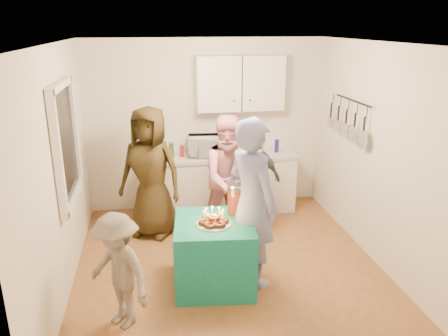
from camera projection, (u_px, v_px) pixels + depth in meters
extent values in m
plane|color=brown|center=(229.00, 268.00, 5.24)|extent=(4.00, 4.00, 0.00)
plane|color=white|center=(230.00, 43.00, 4.42)|extent=(4.00, 4.00, 0.00)
plane|color=silver|center=(206.00, 125.00, 6.70)|extent=(3.60, 3.60, 0.00)
plane|color=silver|center=(60.00, 174.00, 4.54)|extent=(4.00, 4.00, 0.00)
plane|color=silver|center=(380.00, 157.00, 5.12)|extent=(4.00, 4.00, 0.00)
cube|color=black|center=(65.00, 143.00, 4.74)|extent=(0.04, 1.00, 1.20)
cube|color=white|center=(222.00, 184.00, 6.73)|extent=(2.20, 0.58, 0.86)
cube|color=beige|center=(222.00, 156.00, 6.58)|extent=(2.24, 0.62, 0.05)
cube|color=white|center=(240.00, 83.00, 6.44)|extent=(1.30, 0.30, 0.80)
cube|color=black|center=(350.00, 120.00, 5.67)|extent=(0.12, 1.00, 0.60)
imported|color=white|center=(206.00, 146.00, 6.49)|extent=(0.57, 0.42, 0.30)
cube|color=#117661|center=(214.00, 253.00, 4.82)|extent=(0.94, 0.94, 0.76)
cylinder|color=red|center=(237.00, 199.00, 4.86)|extent=(0.22, 0.22, 0.34)
imported|color=#8088BA|center=(252.00, 203.00, 4.71)|extent=(0.74, 0.83, 1.90)
imported|color=#523F17|center=(151.00, 172.00, 5.83)|extent=(1.04, 0.90, 1.79)
imported|color=#D36E8A|center=(231.00, 179.00, 5.74)|extent=(0.92, 0.77, 1.70)
imported|color=#0F1D35|center=(254.00, 184.00, 5.81)|extent=(0.96, 0.70, 1.51)
imported|color=#645B50|center=(118.00, 271.00, 4.09)|extent=(0.83, 0.85, 1.17)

